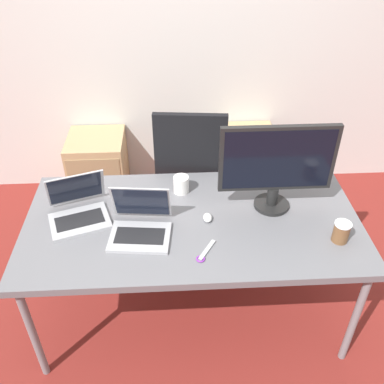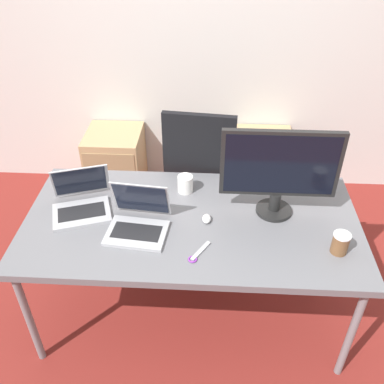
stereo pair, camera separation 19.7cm
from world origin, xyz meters
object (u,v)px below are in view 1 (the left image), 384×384
at_px(laptop_left, 140,225).
at_px(coffee_cup_brown, 341,232).
at_px(cabinet_left, 99,169).
at_px(laptop_right, 79,210).
at_px(monitor, 277,165).
at_px(office_chair, 192,190).
at_px(mouse, 208,218).
at_px(cabinet_right, 245,164).
at_px(coffee_cup_white, 181,184).

xyz_separation_m(laptop_left, coffee_cup_brown, (0.99, -0.11, 0.01)).
height_order(cabinet_left, laptop_right, laptop_right).
distance_m(cabinet_left, monitor, 1.73).
height_order(office_chair, mouse, office_chair).
distance_m(cabinet_right, coffee_cup_brown, 1.50).
height_order(laptop_left, laptop_right, laptop_left).
bearing_deg(coffee_cup_brown, laptop_right, 169.08).
xyz_separation_m(cabinet_right, laptop_right, (-1.10, -1.14, 0.49)).
distance_m(laptop_left, coffee_cup_white, 0.40).
distance_m(cabinet_left, cabinet_right, 1.19).
height_order(cabinet_left, cabinet_right, same).
bearing_deg(cabinet_left, coffee_cup_brown, -44.74).
relative_size(cabinet_right, monitor, 0.94).
bearing_deg(office_chair, monitor, -56.17).
distance_m(monitor, coffee_cup_brown, 0.46).
xyz_separation_m(office_chair, mouse, (0.05, -0.70, 0.33)).
bearing_deg(office_chair, cabinet_left, 145.24).
xyz_separation_m(laptop_right, coffee_cup_brown, (1.32, -0.25, 0.01)).
height_order(laptop_right, mouse, laptop_right).
xyz_separation_m(cabinet_right, coffee_cup_brown, (0.22, -1.40, 0.50)).
bearing_deg(cabinet_right, mouse, -109.39).
xyz_separation_m(mouse, coffee_cup_white, (-0.13, 0.26, 0.03)).
relative_size(coffee_cup_white, coffee_cup_brown, 0.91).
height_order(office_chair, coffee_cup_brown, office_chair).
bearing_deg(monitor, office_chair, 123.83).
xyz_separation_m(cabinet_right, laptop_left, (-0.77, -1.28, 0.49)).
height_order(laptop_left, monitor, monitor).
distance_m(cabinet_right, monitor, 1.32).
relative_size(cabinet_right, laptop_right, 1.49).
bearing_deg(laptop_left, cabinet_right, 58.98).
bearing_deg(monitor, coffee_cup_brown, -45.88).
bearing_deg(monitor, mouse, -164.57).
relative_size(laptop_right, coffee_cup_brown, 3.46).
bearing_deg(monitor, laptop_left, -165.96).
height_order(coffee_cup_white, coffee_cup_brown, coffee_cup_brown).
relative_size(cabinet_left, laptop_left, 1.75).
xyz_separation_m(laptop_left, coffee_cup_white, (0.22, 0.34, 0.00)).
distance_m(cabinet_right, mouse, 1.36).
bearing_deg(laptop_right, coffee_cup_brown, -10.92).
distance_m(cabinet_right, coffee_cup_white, 1.20).
bearing_deg(coffee_cup_brown, monitor, 134.12).
distance_m(mouse, coffee_cup_brown, 0.67).
relative_size(laptop_left, coffee_cup_white, 3.21).
height_order(office_chair, cabinet_right, office_chair).
bearing_deg(coffee_cup_brown, cabinet_right, 98.86).
bearing_deg(office_chair, laptop_left, -111.10).
bearing_deg(laptop_right, mouse, -5.29).
distance_m(laptop_left, mouse, 0.36).
bearing_deg(laptop_left, coffee_cup_white, 57.18).
bearing_deg(coffee_cup_white, coffee_cup_brown, -30.36).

